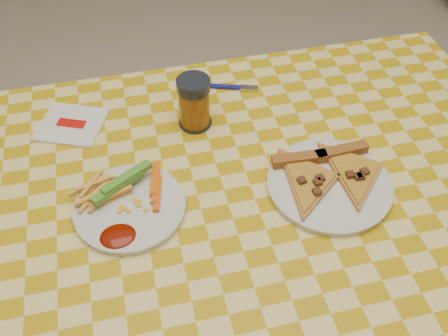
{
  "coord_description": "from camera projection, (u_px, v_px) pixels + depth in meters",
  "views": [
    {
      "loc": [
        -0.14,
        -0.55,
        1.47
      ],
      "look_at": [
        0.01,
        0.07,
        0.78
      ],
      "focal_mm": 40.0,
      "sensor_mm": 36.0,
      "label": 1
    }
  ],
  "objects": [
    {
      "name": "plate_right",
      "position": [
        329.0,
        185.0,
        0.94
      ],
      "size": [
        0.28,
        0.28,
        0.01
      ],
      "primitive_type": "cylinder",
      "rotation": [
        0.0,
        0.0,
        -0.22
      ],
      "color": "silver",
      "rests_on": "table"
    },
    {
      "name": "fork",
      "position": [
        230.0,
        87.0,
        1.14
      ],
      "size": [
        0.13,
        0.06,
        0.01
      ],
      "rotation": [
        0.0,
        0.0,
        -0.33
      ],
      "color": "navy",
      "rests_on": "table"
    },
    {
      "name": "fries_veggies",
      "position": [
        123.0,
        196.0,
        0.9
      ],
      "size": [
        0.19,
        0.17,
        0.04
      ],
      "color": "#ECBF4B",
      "rests_on": "plate_left"
    },
    {
      "name": "pizza_slices",
      "position": [
        329.0,
        174.0,
        0.94
      ],
      "size": [
        0.23,
        0.21,
        0.02
      ],
      "color": "gold",
      "rests_on": "plate_right"
    },
    {
      "name": "drink_glass",
      "position": [
        194.0,
        103.0,
        1.02
      ],
      "size": [
        0.07,
        0.07,
        0.11
      ],
      "color": "black",
      "rests_on": "table"
    },
    {
      "name": "napkin",
      "position": [
        72.0,
        124.0,
        1.06
      ],
      "size": [
        0.17,
        0.16,
        0.01
      ],
      "rotation": [
        0.0,
        0.0,
        -0.41
      ],
      "color": "white",
      "rests_on": "table"
    },
    {
      "name": "table",
      "position": [
        228.0,
        228.0,
        0.97
      ],
      "size": [
        1.28,
        0.88,
        0.76
      ],
      "color": "white",
      "rests_on": "ground"
    },
    {
      "name": "plate_left",
      "position": [
        130.0,
        208.0,
        0.9
      ],
      "size": [
        0.22,
        0.22,
        0.01
      ],
      "primitive_type": "cylinder",
      "rotation": [
        0.0,
        0.0,
        -0.11
      ],
      "color": "silver",
      "rests_on": "table"
    }
  ]
}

